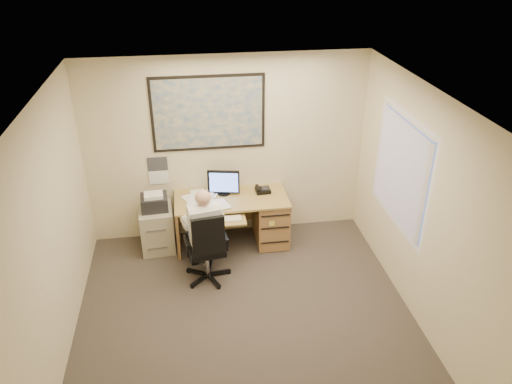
{
  "coord_description": "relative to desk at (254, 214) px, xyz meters",
  "views": [
    {
      "loc": [
        -0.56,
        -4.3,
        4.15
      ],
      "look_at": [
        0.28,
        1.3,
        1.13
      ],
      "focal_mm": 35.0,
      "sensor_mm": 36.0,
      "label": 1
    }
  ],
  "objects": [
    {
      "name": "wall_calendar",
      "position": [
        -1.33,
        0.34,
        0.64
      ],
      "size": [
        0.28,
        0.01,
        0.42
      ],
      "primitive_type": "cube",
      "color": "white",
      "rests_on": "room_shell"
    },
    {
      "name": "window_blinds",
      "position": [
        1.63,
        -1.1,
        1.11
      ],
      "size": [
        0.06,
        1.4,
        1.3
      ],
      "primitive_type": null,
      "color": "beige",
      "rests_on": "room_shell"
    },
    {
      "name": "filing_cabinet",
      "position": [
        -1.4,
        0.02,
        -0.06
      ],
      "size": [
        0.49,
        0.58,
        0.89
      ],
      "rotation": [
        0.0,
        0.0,
        0.06
      ],
      "color": "#B0A98E",
      "rests_on": "ground"
    },
    {
      "name": "desk",
      "position": [
        0.0,
        0.0,
        0.0
      ],
      "size": [
        1.6,
        0.97,
        1.11
      ],
      "color": "#AE904A",
      "rests_on": "ground"
    },
    {
      "name": "person",
      "position": [
        -0.74,
        -0.77,
        0.21
      ],
      "size": [
        0.67,
        0.85,
        1.3
      ],
      "primitive_type": null,
      "rotation": [
        0.0,
        0.0,
        0.19
      ],
      "color": "white",
      "rests_on": "office_chair"
    },
    {
      "name": "world_map",
      "position": [
        -0.58,
        0.33,
        1.46
      ],
      "size": [
        1.56,
        0.03,
        1.06
      ],
      "primitive_type": "cube",
      "color": "#1E4C93",
      "rests_on": "room_shell"
    },
    {
      "name": "room_shell",
      "position": [
        -0.34,
        -1.9,
        0.91
      ],
      "size": [
        4.0,
        4.5,
        2.7
      ],
      "color": "#3A332D",
      "rests_on": "ground"
    },
    {
      "name": "office_chair",
      "position": [
        -0.75,
        -0.85,
        -0.14
      ],
      "size": [
        0.7,
        0.7,
        1.05
      ],
      "rotation": [
        0.0,
        0.0,
        0.12
      ],
      "color": "black",
      "rests_on": "ground"
    }
  ]
}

